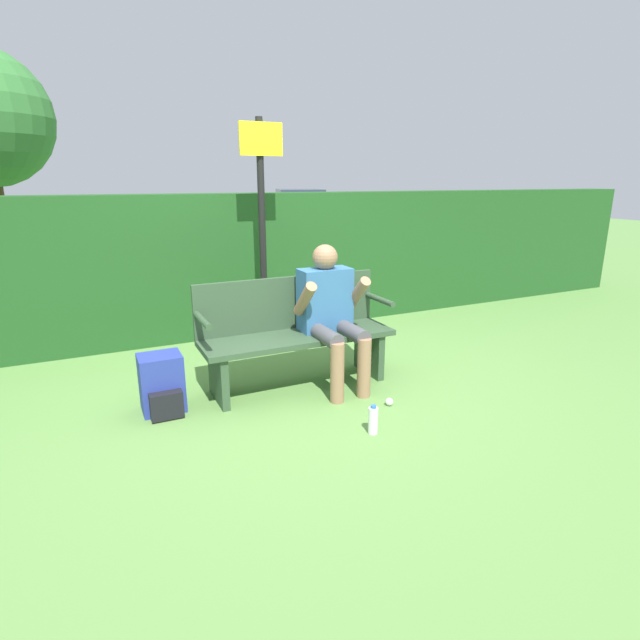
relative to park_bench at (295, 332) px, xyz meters
name	(u,v)px	position (x,y,z in m)	size (l,w,h in m)	color
ground_plane	(299,386)	(0.00, -0.07, -0.46)	(40.00, 40.00, 0.00)	#5B8942
hedge_back	(235,264)	(0.00, 1.73, 0.32)	(12.00, 0.43, 1.54)	#1E4C1E
park_bench	(295,332)	(0.00, 0.00, 0.00)	(1.61, 0.47, 0.90)	#334C33
person_seated	(331,309)	(0.27, -0.13, 0.20)	(0.57, 0.63, 1.18)	#336699
backpack	(162,385)	(-1.11, -0.06, -0.25)	(0.31, 0.35, 0.44)	#283893
water_bottle	(373,420)	(0.14, -1.04, -0.36)	(0.07, 0.07, 0.21)	white
signpost	(262,216)	(0.14, 1.14, 0.88)	(0.43, 0.09, 2.26)	black
parked_car	(300,209)	(5.84, 13.42, 0.19)	(2.97, 4.88, 1.35)	#2D4784
litter_crumple	(389,402)	(0.48, -0.72, -0.43)	(0.06, 0.06, 0.06)	silver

